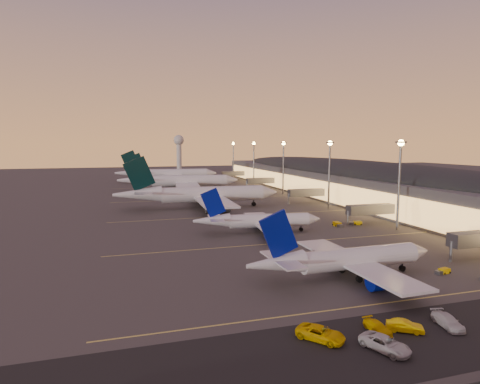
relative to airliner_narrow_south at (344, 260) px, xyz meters
name	(u,v)px	position (x,y,z in m)	size (l,w,h in m)	color
ground	(282,238)	(1.18, 32.74, -3.51)	(700.00, 700.00, 0.00)	#3D3B38
airliner_narrow_south	(344,260)	(0.00, 0.00, 0.00)	(37.97, 33.84, 13.59)	silver
airliner_narrow_north	(258,221)	(-2.65, 40.55, -0.17)	(36.22, 32.56, 12.93)	silver
airliner_wide_near	(199,195)	(-10.29, 87.93, 1.73)	(63.54, 57.84, 20.35)	silver
airliner_wide_mid	(179,181)	(-9.41, 147.79, 1.68)	(63.11, 57.85, 20.19)	silver
airliner_wide_far	(167,174)	(-10.18, 198.95, 1.84)	(65.04, 59.60, 20.80)	silver
terminal_building	(343,177)	(63.02, 105.21, 5.27)	(56.35, 255.00, 17.46)	#4B4B50
light_masts	(301,160)	(37.18, 97.74, 14.04)	(2.20, 217.20, 25.90)	slate
radar_tower	(179,147)	(11.18, 292.74, 18.36)	(9.00, 9.00, 32.50)	silver
service_lane	(446,334)	(1.18, -23.26, -3.51)	(260.00, 16.00, 0.01)	black
lane_markings	(239,213)	(1.18, 72.74, -3.51)	(90.00, 180.36, 0.00)	#D8C659
baggage_tug_b	(443,271)	(19.71, -3.10, -3.08)	(3.34, 1.86, 0.94)	#F2C601
baggage_tug_c	(356,223)	(29.98, 42.58, -3.01)	(3.97, 2.76, 1.10)	#F2C601
baggage_tug_d	(338,225)	(23.23, 41.90, -2.94)	(2.10, 4.31, 1.25)	#F2C601
service_van_a	(385,344)	(-9.20, -24.60, -2.66)	(2.83, 6.14, 1.71)	silver
service_van_b	(405,326)	(-3.60, -21.19, -2.74)	(1.64, 4.69, 1.55)	#F2C601
service_van_c	(448,321)	(2.96, -21.64, -2.72)	(2.24, 5.50, 1.60)	silver
service_van_d	(377,327)	(-7.13, -20.22, -2.84)	(1.88, 4.61, 1.34)	#F2C601
service_van_f	(321,333)	(-15.37, -20.00, -2.65)	(2.86, 6.21, 1.73)	#F2C601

